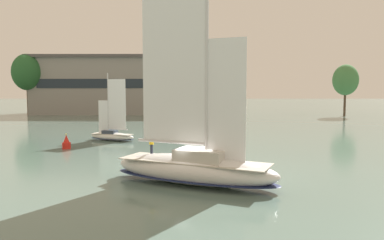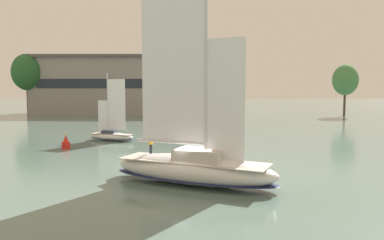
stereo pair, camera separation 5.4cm
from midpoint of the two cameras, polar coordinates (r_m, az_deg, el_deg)
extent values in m
plane|color=slate|center=(26.22, 0.07, -9.71)|extent=(400.00, 400.00, 0.00)
cube|color=gray|center=(97.35, -9.87, 5.05)|extent=(45.88, 13.10, 13.84)
cube|color=#1E2833|center=(90.84, -10.58, 5.49)|extent=(41.29, 0.10, 2.21)
cube|color=#514C4C|center=(97.64, -9.93, 9.32)|extent=(47.08, 14.30, 0.70)
cylinder|color=brown|center=(98.40, -23.81, 2.98)|extent=(0.63, 0.63, 7.94)
ellipsoid|color=#285B2D|center=(98.43, -23.94, 6.69)|extent=(7.14, 7.14, 8.73)
cylinder|color=#4C3828|center=(87.60, 5.36, 3.06)|extent=(0.60, 0.60, 7.53)
ellipsoid|color=#336B38|center=(87.61, 5.39, 7.01)|extent=(6.78, 6.78, 8.28)
cylinder|color=#4C3828|center=(94.00, 22.12, 2.52)|extent=(0.52, 0.52, 6.46)
ellipsoid|color=#477F47|center=(93.96, 22.23, 5.68)|extent=(5.82, 5.82, 7.11)
ellipsoid|color=silver|center=(25.98, 0.07, -7.55)|extent=(12.25, 8.02, 2.03)
ellipsoid|color=#19234C|center=(26.11, 0.07, -8.74)|extent=(12.37, 8.10, 0.24)
cube|color=#BCB7A8|center=(25.86, 0.07, -6.27)|extent=(10.72, 6.94, 0.06)
cube|color=beige|center=(25.54, 1.30, -5.39)|extent=(4.02, 3.52, 0.84)
cylinder|color=silver|center=(25.11, 2.09, 10.57)|extent=(0.24, 0.24, 14.93)
cylinder|color=silver|center=(26.41, -3.35, -3.35)|extent=(4.97, 2.43, 0.20)
cube|color=white|center=(26.13, -3.00, 10.02)|extent=(4.51, 2.09, 12.24)
cube|color=white|center=(24.50, 5.13, 2.83)|extent=(2.40, 1.12, 8.21)
cylinder|color=#232838|center=(27.77, -6.34, -4.57)|extent=(0.27, 0.27, 0.85)
cylinder|color=gold|center=(27.66, -6.36, -3.04)|extent=(0.45, 0.45, 0.65)
sphere|color=tan|center=(27.60, -6.37, -2.12)|extent=(0.24, 0.24, 0.24)
ellipsoid|color=white|center=(48.06, -12.23, -2.47)|extent=(6.28, 3.77, 1.03)
ellipsoid|color=#19234C|center=(48.09, -12.22, -2.81)|extent=(6.34, 3.81, 0.12)
cube|color=#BCB7A8|center=(48.02, -12.23, -2.10)|extent=(5.50, 3.25, 0.06)
cube|color=#333D4C|center=(48.16, -12.54, -1.80)|extent=(2.02, 1.72, 0.43)
cylinder|color=silver|center=(47.97, -12.80, 2.47)|extent=(0.12, 0.12, 7.60)
cylinder|color=silver|center=(47.47, -11.36, -1.39)|extent=(2.59, 1.08, 0.10)
cube|color=white|center=(47.29, -11.53, 2.37)|extent=(2.36, 0.93, 6.23)
cube|color=white|center=(48.51, -13.52, 0.46)|extent=(1.26, 0.50, 4.18)
cylinder|color=red|center=(43.07, -18.72, -3.72)|extent=(0.90, 0.90, 0.68)
cone|color=red|center=(42.97, -18.75, -2.72)|extent=(0.68, 0.68, 0.83)
sphere|color=#F2F266|center=(42.91, -18.77, -2.07)|extent=(0.16, 0.16, 0.16)
camera|label=1|loc=(0.03, -89.95, 0.00)|focal=35.00mm
camera|label=2|loc=(0.03, 90.05, 0.00)|focal=35.00mm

